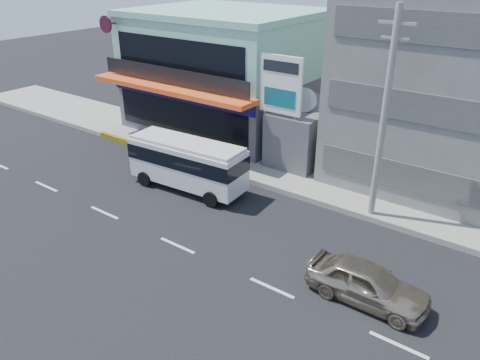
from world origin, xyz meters
name	(u,v)px	position (x,y,z in m)	size (l,w,h in m)	color
ground	(177,246)	(0.00, 0.00, 0.00)	(120.00, 120.00, 0.00)	black
sidewalk	(368,194)	(5.00, 9.50, 0.15)	(70.00, 5.00, 0.30)	gray
shop_building	(226,74)	(-8.00, 13.95, 4.00)	(12.40, 11.70, 8.00)	#4E4E54
gap_structure	(310,134)	(0.00, 12.00, 1.75)	(3.00, 6.00, 3.50)	#4E4E54
satellite_dish	(303,109)	(0.00, 11.00, 3.58)	(1.50, 1.50, 0.15)	slate
billboard	(281,92)	(-0.50, 9.20, 4.93)	(2.60, 0.18, 6.90)	gray
utility_pole_near	(384,118)	(6.00, 7.40, 5.15)	(1.60, 0.30, 10.00)	#999993
minibus	(187,161)	(-3.40, 4.55, 1.66)	(6.80, 2.70, 2.79)	silver
sedan	(367,283)	(8.20, 1.50, 0.77)	(1.83, 4.55, 1.55)	tan
motorcycle_rider	(198,163)	(-4.00, 6.11, 0.81)	(1.94, 0.73, 2.46)	#4C0A10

